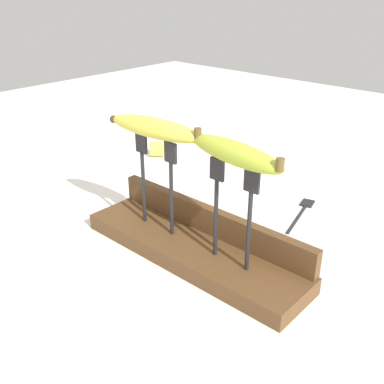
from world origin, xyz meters
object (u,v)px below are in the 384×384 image
object	(u,v)px
banana_raised_right	(233,154)
banana_chunk_near	(157,149)
fork_stand_left	(155,176)
banana_raised_left	(153,129)
fork_stand_right	(231,206)
fork_fallen_near	(302,210)

from	to	relation	value
banana_raised_right	banana_chunk_near	xyz separation A→B (m)	(-0.50, 0.32, -0.20)
fork_stand_left	banana_chunk_near	size ratio (longest dim) A/B	3.17
fork_stand_left	banana_chunk_near	distance (m)	0.47
banana_raised_right	banana_chunk_near	distance (m)	0.63
banana_raised_left	banana_raised_right	bearing A→B (deg)	0.01
fork_stand_right	banana_raised_left	bearing A→B (deg)	-180.00
banana_raised_left	banana_chunk_near	world-z (taller)	banana_raised_left
fork_fallen_near	fork_stand_right	bearing A→B (deg)	-84.62
fork_stand_left	fork_stand_right	bearing A→B (deg)	-0.00
banana_chunk_near	banana_raised_right	bearing A→B (deg)	-32.31
fork_stand_left	fork_fallen_near	size ratio (longest dim) A/B	1.06
fork_fallen_near	banana_chunk_near	size ratio (longest dim) A/B	2.99
fork_fallen_near	banana_chunk_near	distance (m)	0.48
fork_stand_right	banana_raised_left	size ratio (longest dim) A/B	0.86
fork_stand_right	banana_chunk_near	xyz separation A→B (m)	(-0.50, 0.32, -0.11)
banana_raised_right	fork_fallen_near	world-z (taller)	banana_raised_right
banana_raised_right	fork_fallen_near	distance (m)	0.37
fork_stand_left	banana_raised_left	xyz separation A→B (m)	(-0.00, -0.00, 0.09)
banana_raised_left	fork_fallen_near	bearing A→B (deg)	63.98
fork_stand_left	banana_raised_left	bearing A→B (deg)	-174.20
fork_stand_right	fork_fallen_near	xyz separation A→B (m)	(-0.03, 0.29, -0.13)
banana_chunk_near	fork_stand_right	bearing A→B (deg)	-32.31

